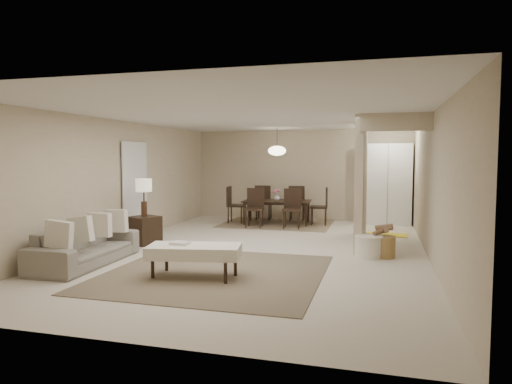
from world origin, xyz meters
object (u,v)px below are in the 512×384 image
(side_table, at_px, (145,230))
(sofa, at_px, (86,246))
(ottoman_bench, at_px, (194,252))
(round_pouf, at_px, (369,247))
(wicker_basket, at_px, (382,247))
(dining_table, at_px, (277,212))
(pantry_cabinet, at_px, (387,184))

(side_table, bearing_deg, sofa, -91.56)
(ottoman_bench, relative_size, round_pouf, 2.91)
(side_table, height_order, wicker_basket, side_table)
(side_table, bearing_deg, dining_table, 60.12)
(ottoman_bench, xyz_separation_m, dining_table, (-0.02, 5.55, -0.07))
(round_pouf, xyz_separation_m, wicker_basket, (0.23, 0.10, -0.00))
(dining_table, bearing_deg, pantry_cabinet, 10.05)
(sofa, distance_m, dining_table, 5.62)
(dining_table, bearing_deg, ottoman_bench, -94.74)
(round_pouf, distance_m, dining_table, 4.26)
(side_table, height_order, round_pouf, side_table)
(sofa, height_order, dining_table, dining_table)
(sofa, xyz_separation_m, side_table, (0.05, 1.83, -0.03))
(wicker_basket, bearing_deg, side_table, -179.80)
(side_table, distance_m, wicker_basket, 4.63)
(sofa, xyz_separation_m, round_pouf, (4.45, 1.75, -0.12))
(sofa, bearing_deg, side_table, -3.81)
(pantry_cabinet, xyz_separation_m, round_pouf, (-0.35, -4.25, -0.86))
(pantry_cabinet, height_order, side_table, pantry_cabinet)
(pantry_cabinet, distance_m, sofa, 7.72)
(pantry_cabinet, bearing_deg, ottoman_bench, -113.69)
(sofa, distance_m, round_pouf, 4.78)
(side_table, bearing_deg, round_pouf, -1.09)
(round_pouf, relative_size, wicker_basket, 1.11)
(ottoman_bench, height_order, side_table, side_table)
(pantry_cabinet, relative_size, side_table, 3.73)
(wicker_basket, distance_m, dining_table, 4.32)
(wicker_basket, bearing_deg, round_pouf, -156.83)
(round_pouf, height_order, wicker_basket, round_pouf)
(dining_table, bearing_deg, sofa, -115.98)
(sofa, distance_m, wicker_basket, 5.03)
(pantry_cabinet, height_order, ottoman_bench, pantry_cabinet)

